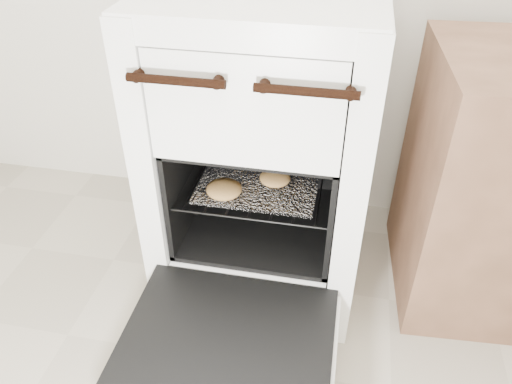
{
  "coord_description": "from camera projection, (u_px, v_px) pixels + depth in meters",
  "views": [
    {
      "loc": [
        0.11,
        -0.18,
        1.29
      ],
      "look_at": [
        -0.12,
        1.0,
        0.42
      ],
      "focal_mm": 35.0,
      "sensor_mm": 36.0,
      "label": 1
    }
  ],
  "objects": [
    {
      "name": "stove",
      "position": [
        265.0,
        151.0,
        1.58
      ],
      "size": [
        0.63,
        0.7,
        0.96
      ],
      "color": "white",
      "rests_on": "ground"
    },
    {
      "name": "baked_rolls",
      "position": [
        260.0,
        175.0,
        1.51
      ],
      "size": [
        0.28,
        0.33,
        0.04
      ],
      "color": "#B38D47",
      "rests_on": "foil_sheet"
    },
    {
      "name": "oven_rack",
      "position": [
        261.0,
        177.0,
        1.55
      ],
      "size": [
        0.46,
        0.44,
        0.01
      ],
      "color": "black",
      "rests_on": "stove"
    },
    {
      "name": "oven_door",
      "position": [
        228.0,
        339.0,
        1.31
      ],
      "size": [
        0.57,
        0.44,
        0.04
      ],
      "color": "black",
      "rests_on": "stove"
    },
    {
      "name": "foil_sheet",
      "position": [
        260.0,
        180.0,
        1.53
      ],
      "size": [
        0.36,
        0.31,
        0.01
      ],
      "primitive_type": "cube",
      "color": "silver",
      "rests_on": "oven_rack"
    }
  ]
}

